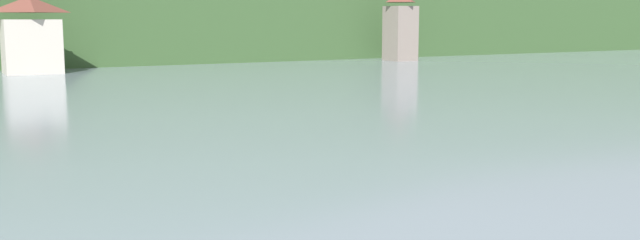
{
  "coord_description": "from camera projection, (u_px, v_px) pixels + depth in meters",
  "views": [
    {
      "loc": [
        -11.03,
        21.96,
        5.94
      ],
      "look_at": [
        0.0,
        41.46,
        2.74
      ],
      "focal_mm": 40.12,
      "sensor_mm": 36.0,
      "label": 1
    }
  ],
  "objects": [
    {
      "name": "wooded_hillside",
      "position": [
        46.0,
        1.0,
        107.46
      ],
      "size": [
        352.0,
        45.45,
        55.94
      ],
      "color": "#38562D",
      "rests_on": "ground_plane"
    },
    {
      "name": "shore_building_westcentral",
      "position": [
        31.0,
        36.0,
        77.15
      ],
      "size": [
        6.07,
        5.18,
        8.27
      ],
      "color": "beige",
      "rests_on": "ground_plane"
    },
    {
      "name": "shore_building_central",
      "position": [
        400.0,
        28.0,
        100.27
      ],
      "size": [
        3.72,
        4.01,
        9.38
      ],
      "color": "gray",
      "rests_on": "ground_plane"
    }
  ]
}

